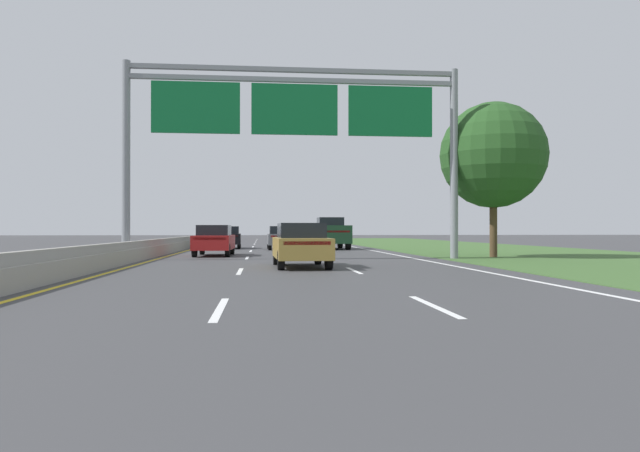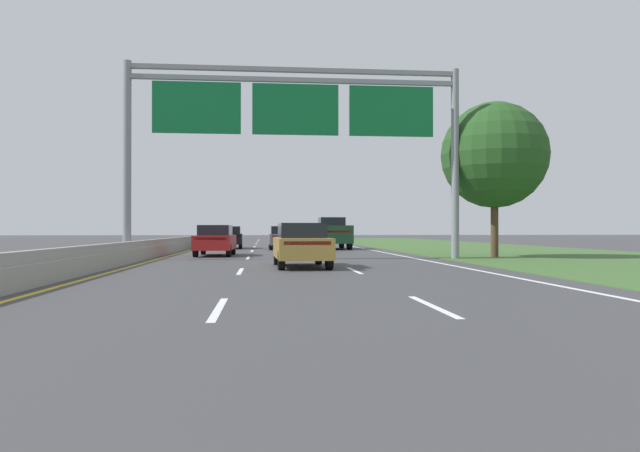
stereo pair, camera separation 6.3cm
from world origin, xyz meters
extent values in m
plane|color=#3D3D3F|center=(0.00, 35.00, 0.00)|extent=(220.00, 220.00, 0.00)
cube|color=white|center=(-1.85, 10.50, 0.00)|extent=(0.14, 3.00, 0.01)
cube|color=white|center=(-1.85, 19.50, 0.00)|extent=(0.14, 3.00, 0.01)
cube|color=white|center=(-1.85, 28.50, 0.00)|extent=(0.14, 3.00, 0.01)
cube|color=white|center=(-1.85, 37.50, 0.00)|extent=(0.14, 3.00, 0.01)
cube|color=white|center=(-1.85, 46.50, 0.00)|extent=(0.14, 3.00, 0.01)
cube|color=white|center=(-1.85, 55.50, 0.00)|extent=(0.14, 3.00, 0.01)
cube|color=white|center=(-1.85, 64.50, 0.00)|extent=(0.14, 3.00, 0.01)
cube|color=white|center=(-1.85, 73.50, 0.00)|extent=(0.14, 3.00, 0.01)
cube|color=white|center=(-1.85, 82.50, 0.00)|extent=(0.14, 3.00, 0.01)
cube|color=white|center=(1.85, 10.50, 0.00)|extent=(0.14, 3.00, 0.01)
cube|color=white|center=(1.85, 19.50, 0.00)|extent=(0.14, 3.00, 0.01)
cube|color=white|center=(1.85, 28.50, 0.00)|extent=(0.14, 3.00, 0.01)
cube|color=white|center=(1.85, 37.50, 0.00)|extent=(0.14, 3.00, 0.01)
cube|color=white|center=(1.85, 46.50, 0.00)|extent=(0.14, 3.00, 0.01)
cube|color=white|center=(1.85, 55.50, 0.00)|extent=(0.14, 3.00, 0.01)
cube|color=white|center=(1.85, 64.50, 0.00)|extent=(0.14, 3.00, 0.01)
cube|color=white|center=(1.85, 73.50, 0.00)|extent=(0.14, 3.00, 0.01)
cube|color=white|center=(1.85, 82.50, 0.00)|extent=(0.14, 3.00, 0.01)
cube|color=white|center=(5.90, 35.00, 0.00)|extent=(0.16, 106.00, 0.01)
cube|color=gold|center=(-5.90, 35.00, 0.00)|extent=(0.16, 106.00, 0.01)
cube|color=#3D602D|center=(13.95, 35.00, 0.01)|extent=(14.00, 110.00, 0.02)
cube|color=#99968E|center=(-6.60, 35.00, 0.28)|extent=(0.60, 110.00, 0.55)
cube|color=#99968E|center=(-6.60, 35.00, 0.70)|extent=(0.25, 110.00, 0.30)
cylinder|color=gray|center=(-7.05, 26.78, 4.36)|extent=(0.36, 0.36, 8.72)
cylinder|color=gray|center=(7.65, 26.78, 4.36)|extent=(0.36, 0.36, 8.72)
cube|color=gray|center=(0.30, 26.78, 8.50)|extent=(14.70, 0.24, 0.20)
cube|color=gray|center=(0.30, 26.78, 8.05)|extent=(14.70, 0.24, 0.20)
cube|color=#0C602D|center=(-4.03, 26.60, 6.69)|extent=(3.83, 0.12, 2.26)
cube|color=#0C602D|center=(0.30, 26.60, 6.69)|extent=(3.83, 0.12, 2.26)
cube|color=#0C602D|center=(4.63, 26.60, 6.69)|extent=(3.83, 0.12, 2.26)
cube|color=#193D23|center=(3.66, 40.91, 0.92)|extent=(2.07, 5.42, 1.00)
cube|color=black|center=(3.65, 41.76, 1.81)|extent=(1.74, 1.92, 0.78)
cube|color=#B21414|center=(3.69, 38.25, 1.22)|extent=(1.68, 0.10, 0.12)
cube|color=#193D23|center=(3.68, 39.19, 1.52)|extent=(2.02, 1.97, 0.20)
cylinder|color=black|center=(2.79, 42.74, 0.42)|extent=(0.31, 0.84, 0.84)
cylinder|color=black|center=(4.49, 42.76, 0.42)|extent=(0.31, 0.84, 0.84)
cylinder|color=black|center=(2.83, 39.07, 0.42)|extent=(0.31, 0.84, 0.84)
cylinder|color=black|center=(4.53, 39.09, 0.42)|extent=(0.31, 0.84, 0.84)
cube|color=#A38438|center=(0.24, 21.50, 0.69)|extent=(1.95, 4.45, 0.72)
cube|color=black|center=(0.24, 21.45, 1.31)|extent=(1.63, 2.34, 0.52)
cube|color=#B21414|center=(0.30, 19.34, 0.91)|extent=(1.53, 0.12, 0.12)
cylinder|color=black|center=(-0.60, 22.97, 0.33)|extent=(0.24, 0.67, 0.66)
cylinder|color=black|center=(0.99, 23.02, 0.33)|extent=(0.24, 0.67, 0.66)
cylinder|color=black|center=(-0.52, 19.98, 0.33)|extent=(0.24, 0.67, 0.66)
cylinder|color=black|center=(1.08, 20.03, 0.33)|extent=(0.24, 0.67, 0.66)
cube|color=maroon|center=(-3.59, 31.08, 0.69)|extent=(1.93, 4.44, 0.72)
cube|color=black|center=(-3.59, 31.03, 1.31)|extent=(1.62, 2.34, 0.52)
cube|color=#B21414|center=(-3.64, 28.92, 0.91)|extent=(1.53, 0.12, 0.12)
cylinder|color=black|center=(-4.35, 32.59, 0.33)|extent=(0.24, 0.67, 0.66)
cylinder|color=black|center=(-2.75, 32.55, 0.33)|extent=(0.24, 0.67, 0.66)
cylinder|color=black|center=(-4.42, 29.60, 0.33)|extent=(0.24, 0.67, 0.66)
cylinder|color=black|center=(-2.82, 29.56, 0.33)|extent=(0.24, 0.67, 0.66)
cube|color=black|center=(-3.57, 42.75, 0.69)|extent=(1.94, 4.45, 0.72)
cube|color=black|center=(-3.57, 42.70, 1.31)|extent=(1.63, 2.34, 0.52)
cube|color=#B21414|center=(-3.52, 40.59, 0.91)|extent=(1.53, 0.12, 0.12)
cylinder|color=black|center=(-4.41, 44.22, 0.33)|extent=(0.24, 0.67, 0.66)
cylinder|color=black|center=(-2.82, 44.26, 0.33)|extent=(0.24, 0.67, 0.66)
cylinder|color=black|center=(-4.33, 41.23, 0.33)|extent=(0.24, 0.67, 0.66)
cylinder|color=black|center=(-2.73, 41.27, 0.33)|extent=(0.24, 0.67, 0.66)
cube|color=slate|center=(0.15, 40.48, 0.69)|extent=(1.88, 4.42, 0.72)
cube|color=black|center=(0.15, 40.43, 1.31)|extent=(1.59, 2.32, 0.52)
cube|color=#B21414|center=(0.17, 38.32, 0.91)|extent=(1.53, 0.10, 0.12)
cylinder|color=black|center=(-0.67, 41.97, 0.33)|extent=(0.23, 0.66, 0.66)
cylinder|color=black|center=(0.93, 41.99, 0.33)|extent=(0.23, 0.66, 0.66)
cylinder|color=black|center=(-0.64, 38.97, 0.33)|extent=(0.23, 0.66, 0.66)
cylinder|color=black|center=(0.96, 38.99, 0.33)|extent=(0.23, 0.66, 0.66)
cylinder|color=#4C3823|center=(9.97, 27.89, 1.45)|extent=(0.36, 0.36, 2.90)
sphere|color=#234C1E|center=(9.97, 27.89, 4.94)|extent=(5.10, 5.10, 5.10)
camera|label=1|loc=(-1.14, 0.45, 1.34)|focal=33.08mm
camera|label=2|loc=(-1.08, 0.45, 1.34)|focal=33.08mm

